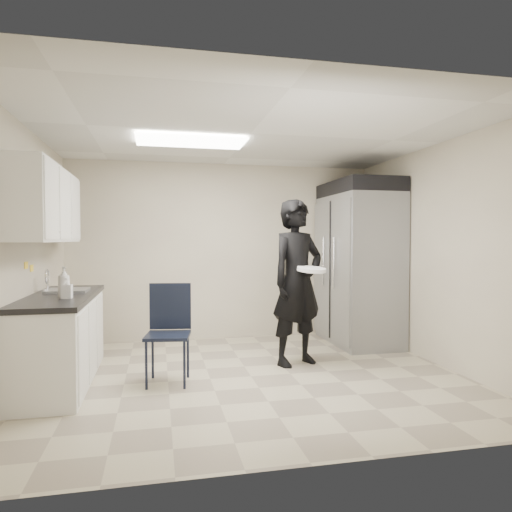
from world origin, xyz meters
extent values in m
plane|color=#B2A98C|center=(0.00, 0.00, 0.00)|extent=(4.50, 4.50, 0.00)
plane|color=silver|center=(0.00, 0.00, 2.60)|extent=(4.50, 4.50, 0.00)
plane|color=beige|center=(0.00, 2.00, 1.30)|extent=(4.50, 0.00, 4.50)
plane|color=beige|center=(-2.25, 0.00, 1.30)|extent=(0.00, 4.00, 4.00)
plane|color=beige|center=(2.25, 0.00, 1.30)|extent=(0.00, 4.00, 4.00)
cube|color=white|center=(-0.60, 0.40, 2.57)|extent=(1.20, 0.60, 0.02)
cube|color=silver|center=(-1.95, 0.20, 0.43)|extent=(0.60, 1.90, 0.86)
cube|color=black|center=(-1.95, 0.20, 0.89)|extent=(0.64, 1.95, 0.05)
cube|color=gray|center=(-1.93, 0.45, 0.87)|extent=(0.42, 0.40, 0.14)
cylinder|color=silver|center=(-2.13, 0.45, 1.02)|extent=(0.02, 0.02, 0.24)
cube|color=silver|center=(-2.08, 0.20, 1.83)|extent=(0.35, 1.80, 0.75)
cube|color=black|center=(-2.14, 1.35, 1.62)|extent=(0.22, 0.30, 0.35)
cube|color=yellow|center=(-2.24, 0.10, 1.22)|extent=(0.00, 0.12, 0.07)
cube|color=yellow|center=(-2.24, 0.30, 1.18)|extent=(0.00, 0.12, 0.07)
cube|color=gray|center=(1.83, 1.27, 1.05)|extent=(0.80, 1.35, 2.10)
cube|color=black|center=(1.83, 1.27, 2.20)|extent=(0.80, 1.35, 0.20)
cube|color=black|center=(-0.88, -0.05, 0.49)|extent=(0.50, 0.50, 0.98)
imported|color=black|center=(0.63, 0.37, 0.97)|extent=(0.84, 0.71, 1.95)
cylinder|color=silver|center=(0.73, 0.14, 1.14)|extent=(0.43, 0.43, 0.04)
imported|color=silver|center=(-1.86, -0.12, 1.06)|extent=(0.16, 0.16, 0.30)
imported|color=#A3A2AE|center=(-1.82, -0.15, 1.01)|extent=(0.10, 0.10, 0.20)
camera|label=1|loc=(-0.97, -4.76, 1.47)|focal=32.00mm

